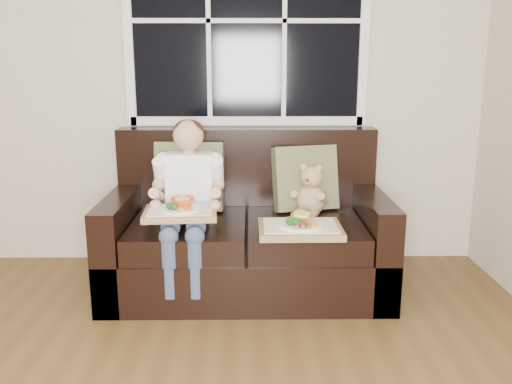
{
  "coord_description": "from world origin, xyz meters",
  "views": [
    {
      "loc": [
        0.65,
        -1.24,
        1.38
      ],
      "look_at": [
        0.69,
        1.85,
        0.64
      ],
      "focal_mm": 38.0,
      "sensor_mm": 36.0,
      "label": 1
    }
  ],
  "objects_px": {
    "loveseat": "(247,237)",
    "tray_left": "(180,211)",
    "teddy_bear": "(311,193)",
    "tray_right": "(300,227)",
    "child": "(188,188)"
  },
  "relations": [
    {
      "from": "loveseat",
      "to": "tray_left",
      "type": "xyz_separation_m",
      "value": [
        -0.37,
        -0.33,
        0.27
      ]
    },
    {
      "from": "teddy_bear",
      "to": "tray_right",
      "type": "xyz_separation_m",
      "value": [
        -0.1,
        -0.4,
        -0.1
      ]
    },
    {
      "from": "loveseat",
      "to": "tray_left",
      "type": "relative_size",
      "value": 4.02
    },
    {
      "from": "loveseat",
      "to": "child",
      "type": "bearing_deg",
      "value": -160.63
    },
    {
      "from": "tray_right",
      "to": "teddy_bear",
      "type": "bearing_deg",
      "value": 75.07
    },
    {
      "from": "child",
      "to": "teddy_bear",
      "type": "height_order",
      "value": "child"
    },
    {
      "from": "teddy_bear",
      "to": "tray_left",
      "type": "height_order",
      "value": "teddy_bear"
    },
    {
      "from": "child",
      "to": "teddy_bear",
      "type": "xyz_separation_m",
      "value": [
        0.75,
        0.17,
        -0.08
      ]
    },
    {
      "from": "child",
      "to": "tray_right",
      "type": "xyz_separation_m",
      "value": [
        0.65,
        -0.23,
        -0.18
      ]
    },
    {
      "from": "loveseat",
      "to": "teddy_bear",
      "type": "xyz_separation_m",
      "value": [
        0.4,
        0.05,
        0.27
      ]
    },
    {
      "from": "tray_left",
      "to": "loveseat",
      "type": "bearing_deg",
      "value": 38.17
    },
    {
      "from": "teddy_bear",
      "to": "tray_left",
      "type": "xyz_separation_m",
      "value": [
        -0.77,
        -0.38,
        -0.01
      ]
    },
    {
      "from": "loveseat",
      "to": "teddy_bear",
      "type": "bearing_deg",
      "value": 6.36
    },
    {
      "from": "tray_left",
      "to": "tray_right",
      "type": "bearing_deg",
      "value": -5.32
    },
    {
      "from": "loveseat",
      "to": "tray_left",
      "type": "distance_m",
      "value": 0.56
    }
  ]
}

